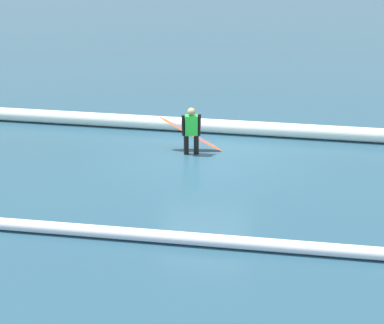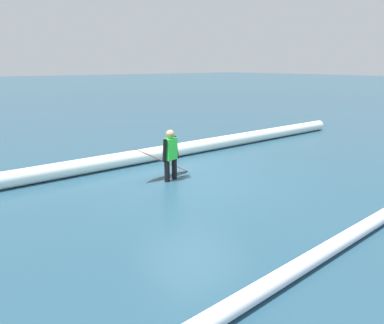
{
  "view_description": "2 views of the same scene",
  "coord_description": "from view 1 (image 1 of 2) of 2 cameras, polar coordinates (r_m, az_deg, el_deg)",
  "views": [
    {
      "loc": [
        -1.64,
        12.08,
        5.02
      ],
      "look_at": [
        -0.02,
        2.38,
        0.9
      ],
      "focal_mm": 45.27,
      "sensor_mm": 36.0,
      "label": 1
    },
    {
      "loc": [
        5.29,
        6.8,
        2.91
      ],
      "look_at": [
        0.9,
        1.18,
        0.9
      ],
      "focal_mm": 32.34,
      "sensor_mm": 36.0,
      "label": 2
    }
  ],
  "objects": [
    {
      "name": "surfer",
      "position": [
        13.26,
        -0.09,
        3.93
      ],
      "size": [
        0.51,
        0.29,
        1.33
      ],
      "rotation": [
        0.0,
        0.0,
        3.37
      ],
      "color": "black",
      "rests_on": "ground_plane"
    },
    {
      "name": "ground_plane",
      "position": [
        13.18,
        1.6,
        0.37
      ],
      "size": [
        191.69,
        191.69,
        0.0
      ],
      "primitive_type": "plane",
      "color": "#254A5E"
    },
    {
      "name": "surfboard",
      "position": [
        13.64,
        -0.17,
        3.33
      ],
      "size": [
        1.83,
        0.38,
        0.99
      ],
      "color": "#E55926",
      "rests_on": "ground_plane"
    },
    {
      "name": "wave_crest_midground",
      "position": [
        9.28,
        13.66,
        -9.83
      ],
      "size": [
        21.38,
        0.63,
        0.24
      ],
      "primitive_type": "cylinder",
      "rotation": [
        0.0,
        1.57,
        0.02
      ],
      "color": "white",
      "rests_on": "ground_plane"
    },
    {
      "name": "wave_crest_foreground",
      "position": [
        15.67,
        -6.5,
        4.75
      ],
      "size": [
        23.34,
        0.75,
        0.43
      ],
      "primitive_type": "cylinder",
      "rotation": [
        0.0,
        1.57,
        -0.01
      ],
      "color": "white",
      "rests_on": "ground_plane"
    }
  ]
}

